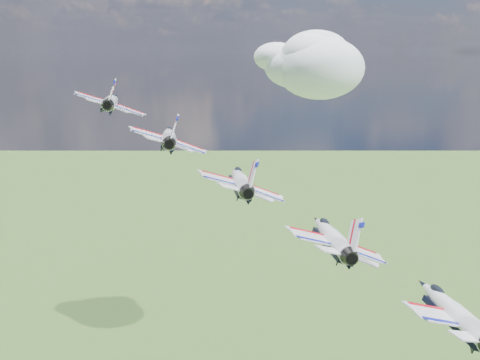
{
  "coord_description": "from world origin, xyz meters",
  "views": [
    {
      "loc": [
        -7.04,
        -60.88,
        161.23
      ],
      "look_at": [
        -2.1,
        1.96,
        147.76
      ],
      "focal_mm": 45.0,
      "sensor_mm": 36.0,
      "label": 1
    }
  ],
  "objects_px": {
    "jet_1": "(169,136)",
    "jet_4": "(452,310)",
    "jet_0": "(112,101)",
    "jet_2": "(240,180)",
    "jet_3": "(331,236)"
  },
  "relations": [
    {
      "from": "jet_1",
      "to": "jet_4",
      "type": "xyz_separation_m",
      "value": [
        23.58,
        -28.42,
        -10.51
      ]
    },
    {
      "from": "jet_0",
      "to": "jet_4",
      "type": "bearing_deg",
      "value": -52.79
    },
    {
      "from": "jet_2",
      "to": "jet_3",
      "type": "distance_m",
      "value": 12.8
    },
    {
      "from": "jet_1",
      "to": "jet_4",
      "type": "relative_size",
      "value": 1.0
    },
    {
      "from": "jet_1",
      "to": "jet_2",
      "type": "height_order",
      "value": "jet_1"
    },
    {
      "from": "jet_0",
      "to": "jet_3",
      "type": "xyz_separation_m",
      "value": [
        23.58,
        -28.42,
        -10.51
      ]
    },
    {
      "from": "jet_4",
      "to": "jet_0",
      "type": "bearing_deg",
      "value": 127.21
    },
    {
      "from": "jet_3",
      "to": "jet_2",
      "type": "bearing_deg",
      "value": 127.21
    },
    {
      "from": "jet_0",
      "to": "jet_2",
      "type": "height_order",
      "value": "jet_0"
    },
    {
      "from": "jet_2",
      "to": "jet_4",
      "type": "bearing_deg",
      "value": -52.79
    },
    {
      "from": "jet_3",
      "to": "jet_0",
      "type": "bearing_deg",
      "value": 127.21
    },
    {
      "from": "jet_0",
      "to": "jet_4",
      "type": "relative_size",
      "value": 1.0
    },
    {
      "from": "jet_4",
      "to": "jet_1",
      "type": "bearing_deg",
      "value": 127.21
    },
    {
      "from": "jet_1",
      "to": "jet_3",
      "type": "distance_m",
      "value": 25.6
    },
    {
      "from": "jet_1",
      "to": "jet_2",
      "type": "bearing_deg",
      "value": -52.79
    }
  ]
}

